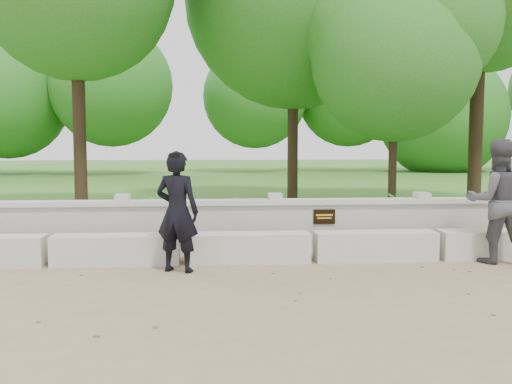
# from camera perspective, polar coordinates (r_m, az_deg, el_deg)

# --- Properties ---
(ground) EXTENTS (80.00, 80.00, 0.00)m
(ground) POSITION_cam_1_polar(r_m,az_deg,el_deg) (7.17, 8.31, -9.97)
(ground) COLOR #957D5B
(ground) RESTS_ON ground
(lawn) EXTENTS (40.00, 22.00, 0.25)m
(lawn) POSITION_cam_1_polar(r_m,az_deg,el_deg) (20.88, -0.18, 0.27)
(lawn) COLOR #315F19
(lawn) RESTS_ON ground
(concrete_bench) EXTENTS (11.90, 0.45, 0.45)m
(concrete_bench) POSITION_cam_1_polar(r_m,az_deg,el_deg) (8.94, 5.63, -5.47)
(concrete_bench) COLOR beige
(concrete_bench) RESTS_ON ground
(parapet_wall) EXTENTS (12.50, 0.35, 0.90)m
(parapet_wall) POSITION_cam_1_polar(r_m,az_deg,el_deg) (9.58, 4.91, -3.31)
(parapet_wall) COLOR beige
(parapet_wall) RESTS_ON ground
(man_main) EXTENTS (0.73, 0.68, 1.73)m
(man_main) POSITION_cam_1_polar(r_m,az_deg,el_deg) (8.16, -7.88, -1.96)
(man_main) COLOR black
(man_main) RESTS_ON ground
(visitor_left) EXTENTS (1.02, 0.86, 1.89)m
(visitor_left) POSITION_cam_1_polar(r_m,az_deg,el_deg) (9.46, 22.93, -0.86)
(visitor_left) COLOR #45454B
(visitor_left) RESTS_ON ground
(tree_near_right) EXTENTS (3.66, 3.66, 5.53)m
(tree_near_right) POSITION_cam_1_polar(r_m,az_deg,el_deg) (13.09, 13.73, 14.10)
(tree_near_right) COLOR #382619
(tree_near_right) RESTS_ON lawn
(shrub_a) EXTENTS (0.42, 0.35, 0.67)m
(shrub_a) POSITION_cam_1_polar(r_m,az_deg,el_deg) (10.58, -9.68, -1.91)
(shrub_a) COLOR green
(shrub_a) RESTS_ON lawn
(shrub_b) EXTENTS (0.34, 0.37, 0.55)m
(shrub_b) POSITION_cam_1_polar(r_m,az_deg,el_deg) (11.16, 20.22, -2.11)
(shrub_b) COLOR green
(shrub_b) RESTS_ON lawn
(shrub_c) EXTENTS (0.63, 0.56, 0.65)m
(shrub_c) POSITION_cam_1_polar(r_m,az_deg,el_deg) (10.90, 14.49, -1.86)
(shrub_c) COLOR green
(shrub_c) RESTS_ON lawn
(shrub_d) EXTENTS (0.38, 0.40, 0.54)m
(shrub_d) POSITION_cam_1_polar(r_m,az_deg,el_deg) (11.04, -2.41, -1.90)
(shrub_d) COLOR green
(shrub_d) RESTS_ON lawn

